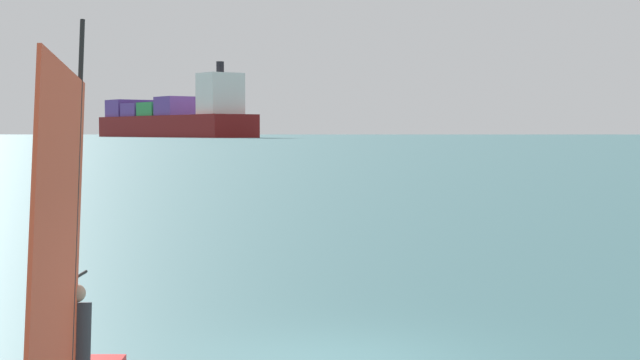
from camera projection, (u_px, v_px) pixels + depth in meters
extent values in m
cylinder|color=black|center=(76.00, 201.00, 11.03)|extent=(0.52, 0.79, 4.44)
cube|color=#E54C2D|center=(56.00, 234.00, 10.21)|extent=(1.34, 2.12, 4.13)
cylinder|color=black|center=(66.00, 283.00, 10.60)|extent=(0.97, 1.53, 0.04)
cylinder|color=#2D2D33|center=(77.00, 343.00, 11.08)|extent=(0.52, 0.57, 1.02)
sphere|color=tan|center=(77.00, 293.00, 11.05)|extent=(0.22, 0.22, 0.22)
cube|color=maroon|center=(172.00, 127.00, 518.76)|extent=(39.26, 142.24, 12.00)
cube|color=silver|center=(220.00, 94.00, 475.29)|extent=(20.86, 19.22, 21.34)
cylinder|color=black|center=(220.00, 67.00, 474.57)|extent=(4.00, 4.00, 6.00)
cube|color=#59388C|center=(181.00, 106.00, 509.48)|extent=(25.70, 21.68, 10.40)
cube|color=#2D8C47|center=(163.00, 109.00, 526.92)|extent=(25.70, 21.68, 7.80)
cube|color=#59388C|center=(146.00, 110.00, 544.30)|extent=(25.70, 21.68, 7.80)
cube|color=#59388C|center=(130.00, 109.00, 561.61)|extent=(25.70, 21.68, 10.40)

